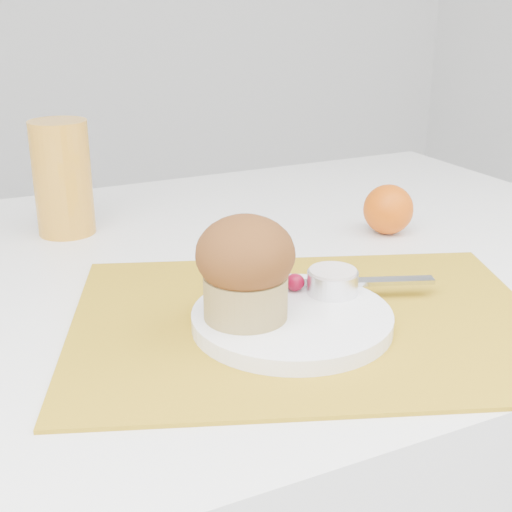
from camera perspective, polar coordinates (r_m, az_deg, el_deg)
name	(u,v)px	position (r m, az deg, el deg)	size (l,w,h in m)	color
table	(220,512)	(1.06, -2.91, -19.81)	(1.20, 0.80, 0.75)	white
placemat	(307,321)	(0.71, 4.10, -5.20)	(0.47, 0.34, 0.00)	#B78B19
plate	(292,319)	(0.69, 2.89, -5.06)	(0.19, 0.19, 0.02)	white
ramekin	(333,282)	(0.73, 6.14, -2.10)	(0.05, 0.05, 0.02)	silver
cream	(333,272)	(0.73, 6.17, -1.29)	(0.05, 0.05, 0.01)	silver
raspberry_near	(295,282)	(0.73, 3.14, -2.11)	(0.02, 0.02, 0.02)	#5C0215
raspberry_far	(318,283)	(0.73, 4.99, -2.15)	(0.02, 0.02, 0.02)	#570217
butter_knife	(346,282)	(0.76, 7.20, -2.10)	(0.19, 0.02, 0.00)	#B4B6BD
orange	(388,209)	(0.97, 10.53, 3.69)	(0.07, 0.07, 0.07)	#D75407
juice_glass	(63,178)	(0.98, -15.22, 6.04)	(0.08, 0.08, 0.15)	gold
muffin	(245,267)	(0.66, -0.86, -0.87)	(0.10, 0.10, 0.10)	tan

